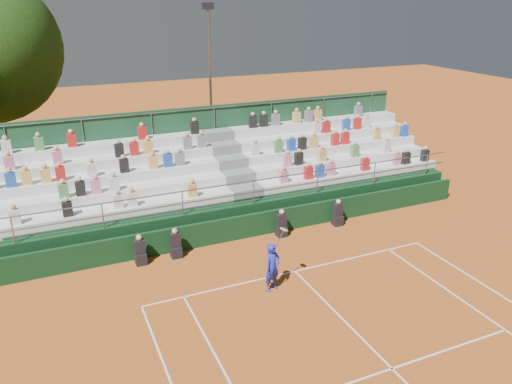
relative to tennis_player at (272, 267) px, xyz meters
name	(u,v)px	position (x,y,z in m)	size (l,w,h in m)	color
ground	(295,271)	(1.26, 0.74, -0.85)	(90.00, 90.00, 0.00)	#B7571E
courtside_wall	(259,224)	(1.26, 3.94, -0.35)	(20.00, 0.15, 1.00)	black
line_officials	(239,234)	(0.19, 3.49, -0.38)	(8.83, 0.40, 1.19)	black
grandstand	(231,185)	(1.26, 7.18, 0.22)	(20.00, 5.20, 4.40)	black
tennis_player	(272,267)	(0.00, 0.00, 0.00)	(0.89, 0.60, 2.22)	#1B27CE
floodlight_mast	(210,76)	(2.51, 13.40, 4.29)	(0.60, 0.25, 8.91)	gray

